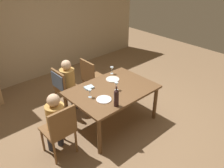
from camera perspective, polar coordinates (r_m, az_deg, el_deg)
ground_plane at (r=4.54m, az=0.00°, el=-9.17°), size 10.00×10.00×0.00m
rear_room_partition at (r=6.05m, az=-18.24°, el=13.78°), size 6.40×0.12×2.70m
dining_table at (r=4.17m, az=0.00°, el=-2.20°), size 1.52×1.06×0.73m
chair_far_left at (r=4.61m, az=-12.00°, el=-0.35°), size 0.46×0.44×0.92m
chair_left_end at (r=3.65m, az=-12.60°, el=-10.52°), size 0.44×0.44×0.92m
chair_far_right at (r=4.98m, az=-4.92°, el=1.79°), size 0.44×0.44×0.92m
person_woman_host at (r=4.66m, az=-10.49°, el=0.68°), size 0.33×0.29×1.09m
person_man_bearded at (r=3.67m, az=-13.69°, el=-8.42°), size 0.29×0.33×1.09m
wine_bottle_tall_green at (r=3.60m, az=1.06°, el=-3.32°), size 0.08×0.08×0.35m
wine_glass_near_left at (r=4.61m, az=-0.04°, el=3.74°), size 0.07×0.07×0.15m
wine_glass_centre at (r=4.05m, az=1.08°, el=-0.12°), size 0.07×0.07×0.15m
wine_glass_near_right at (r=3.86m, az=-5.47°, el=-1.88°), size 0.07×0.07×0.15m
dinner_plate_host at (r=4.43m, az=0.15°, el=1.18°), size 0.26×0.26×0.01m
dinner_plate_guest_left at (r=3.83m, az=-2.00°, el=-3.80°), size 0.25×0.25×0.01m
folded_napkin at (r=4.16m, az=-5.66°, el=-0.85°), size 0.17×0.14×0.03m
handbag at (r=5.43m, az=-1.10°, el=-0.73°), size 0.15×0.29×0.22m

